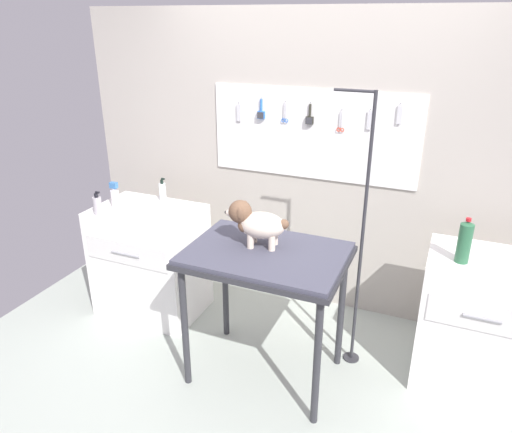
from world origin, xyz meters
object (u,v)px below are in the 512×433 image
grooming_table (266,265)px  detangler_spray (115,197)px  grooming_arm (360,248)px  counter_left (151,260)px  soda_bottle (465,242)px  dog (256,223)px  cabinet_right (476,322)px

grooming_table → detangler_spray: 1.41m
grooming_arm → counter_left: size_ratio=2.11×
soda_bottle → dog: bearing=-165.1°
counter_left → detangler_spray: bearing=-169.0°
counter_left → detangler_spray: (-0.24, -0.05, 0.52)m
dog → detangler_spray: dog is taller
grooming_table → counter_left: 1.24m
counter_left → cabinet_right: (2.37, 0.10, 0.01)m
dog → cabinet_right: size_ratio=0.44×
grooming_arm → soda_bottle: 0.61m
grooming_arm → soda_bottle: bearing=-0.1°
dog → cabinet_right: (1.34, 0.41, -0.62)m
dog → soda_bottle: dog is taller
counter_left → detangler_spray: detangler_spray is taller
detangler_spray → dog: bearing=-11.9°
soda_bottle → counter_left: bearing=179.9°
grooming_table → dog: bearing=150.8°
cabinet_right → soda_bottle: bearing=-147.2°
grooming_table → soda_bottle: soda_bottle is taller
grooming_arm → detangler_spray: (-1.87, -0.05, 0.09)m
grooming_arm → dog: (-0.59, -0.32, 0.20)m
grooming_table → grooming_arm: 0.62m
cabinet_right → detangler_spray: size_ratio=4.53×
grooming_arm → soda_bottle: grooming_arm is taller
counter_left → soda_bottle: size_ratio=3.15×
grooming_arm → counter_left: bearing=179.9°
grooming_table → counter_left: size_ratio=1.12×
grooming_table → cabinet_right: size_ratio=1.10×
counter_left → cabinet_right: cabinet_right is taller
cabinet_right → detangler_spray: (-2.61, -0.14, 0.51)m
detangler_spray → grooming_arm: bearing=1.4°
grooming_arm → cabinet_right: size_ratio=2.07×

